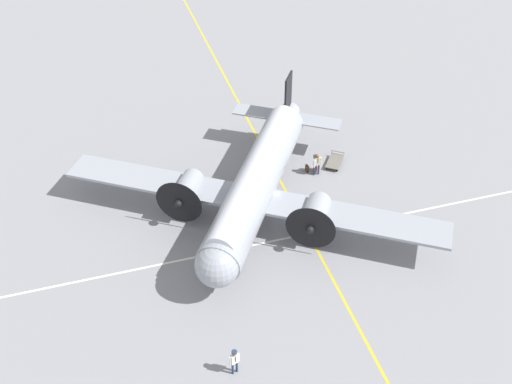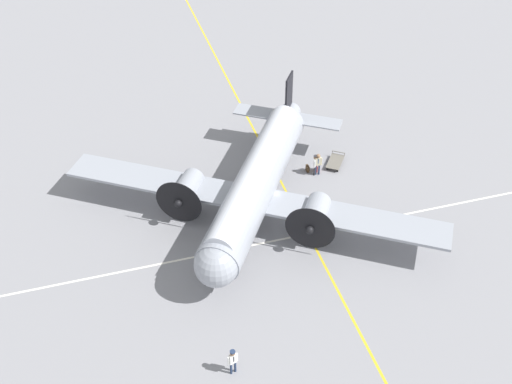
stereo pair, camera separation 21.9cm
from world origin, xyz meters
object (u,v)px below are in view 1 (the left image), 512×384
Objects in this scene: passenger_boarding at (317,162)px; ramp_agent at (315,162)px; airliner_main at (254,186)px; crew_foreground at (234,359)px; suitcase_near_door at (315,168)px; baggage_cart at (335,161)px; suitcase_upright_spare at (307,168)px.

ramp_agent is (-0.07, -0.19, -0.06)m from passenger_boarding.
crew_foreground is at bearing 11.99° from airliner_main.
passenger_boarding is at bearing 152.36° from airliner_main.
suitcase_near_door is at bearing -86.82° from passenger_boarding.
passenger_boarding reaches higher than crew_foreground.
airliner_main reaches higher than ramp_agent.
airliner_main is 7.33m from suitcase_near_door.
airliner_main is at bearing -31.46° from ramp_agent.
suitcase_near_door is at bearing 173.56° from ramp_agent.
crew_foreground reaches higher than suitcase_near_door.
ramp_agent is 0.92m from suitcase_near_door.
airliner_main reaches higher than suitcase_near_door.
baggage_cart is (-4.01, 7.56, -2.36)m from airliner_main.
crew_foreground is 1.06× the size of ramp_agent.
airliner_main is 12.81× the size of crew_foreground.
baggage_cart is (-0.18, 2.28, 0.03)m from suitcase_upright_spare.
passenger_boarding is 0.21m from ramp_agent.
crew_foreground reaches higher than suitcase_upright_spare.
passenger_boarding is 1.08× the size of ramp_agent.
crew_foreground is 0.98× the size of passenger_boarding.
suitcase_near_door is at bearing 75.70° from suitcase_upright_spare.
crew_foreground is at bearing -6.04° from ramp_agent.
ramp_agent is at bearing -34.40° from suitcase_near_door.
airliner_main is 13.58× the size of ramp_agent.
ramp_agent is at bearing -10.84° from passenger_boarding.
passenger_boarding is (-15.04, 10.38, -0.01)m from crew_foreground.
suitcase_near_door is 1.01× the size of suitcase_upright_spare.
suitcase_near_door is (-3.68, 5.87, -2.39)m from airliner_main.
airliner_main is 43.26× the size of suitcase_near_door.
baggage_cart is at bearing 151.10° from airliner_main.
ramp_agent reaches higher than baggage_cart.
airliner_main is at bearing -125.75° from crew_foreground.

